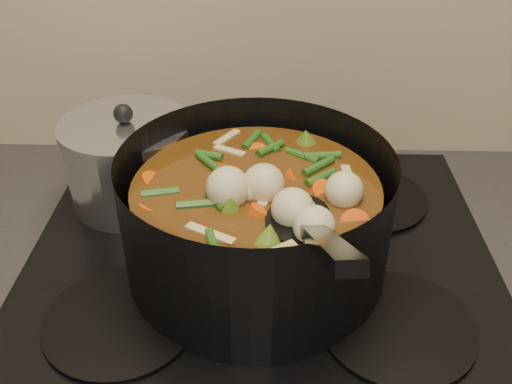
{
  "coord_description": "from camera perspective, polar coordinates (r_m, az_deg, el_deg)",
  "views": [
    {
      "loc": [
        0.01,
        1.34,
        1.43
      ],
      "look_at": [
        -0.01,
        1.9,
        1.05
      ],
      "focal_mm": 40.0,
      "sensor_mm": 36.0,
      "label": 1
    }
  ],
  "objects": [
    {
      "name": "saucepan",
      "position": [
        0.86,
        -12.49,
        3.06
      ],
      "size": [
        0.19,
        0.19,
        0.16
      ],
      "rotation": [
        0.0,
        0.0,
        -0.08
      ],
      "color": "silver",
      "rests_on": "stovetop"
    },
    {
      "name": "stovetop",
      "position": [
        0.78,
        0.47,
        -6.52
      ],
      "size": [
        0.62,
        0.54,
        0.03
      ],
      "color": "black",
      "rests_on": "counter"
    },
    {
      "name": "stockpot",
      "position": [
        0.7,
        0.04,
        -2.67
      ],
      "size": [
        0.36,
        0.46,
        0.24
      ],
      "rotation": [
        0.0,
        0.0,
        -0.11
      ],
      "color": "black",
      "rests_on": "stovetop"
    }
  ]
}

